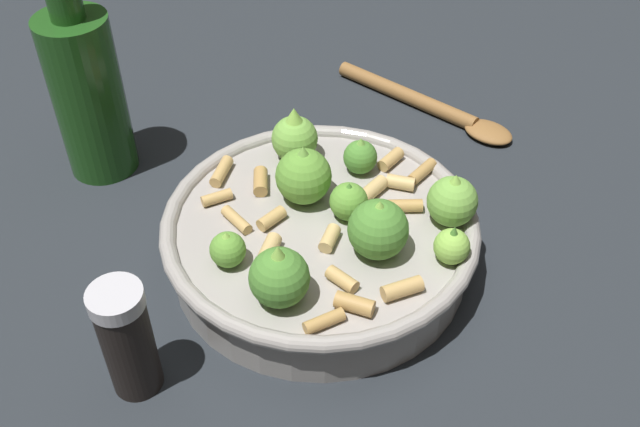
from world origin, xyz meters
TOP-DOWN VIEW (x-y plane):
  - ground_plane at (0.00, 0.00)m, footprint 2.40×2.40m
  - cooking_pan at (-0.00, 0.00)m, footprint 0.26×0.26m
  - pepper_shaker at (0.14, 0.12)m, footprint 0.04×0.04m
  - olive_oil_bottle at (0.21, -0.14)m, footprint 0.07×0.07m
  - wooden_spoon at (-0.13, -0.22)m, footprint 0.18×0.16m

SIDE VIEW (x-z plane):
  - ground_plane at x=0.00m, z-range 0.00..0.00m
  - wooden_spoon at x=-0.13m, z-range 0.00..0.02m
  - cooking_pan at x=0.00m, z-range -0.02..0.08m
  - pepper_shaker at x=0.14m, z-range 0.00..0.10m
  - olive_oil_bottle at x=0.21m, z-range -0.02..0.19m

